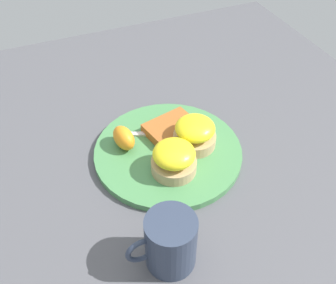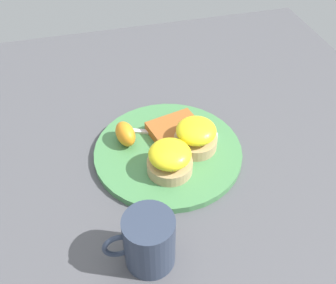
# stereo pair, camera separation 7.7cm
# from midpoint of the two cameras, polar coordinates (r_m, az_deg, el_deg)

# --- Properties ---
(ground_plane) EXTENTS (1.10, 1.10, 0.00)m
(ground_plane) POSITION_cam_midpoint_polar(r_m,az_deg,el_deg) (0.79, -2.77, -1.92)
(ground_plane) COLOR #4C4C51
(plate) EXTENTS (0.29, 0.29, 0.01)m
(plate) POSITION_cam_midpoint_polar(r_m,az_deg,el_deg) (0.78, -2.79, -1.56)
(plate) COLOR #47844C
(plate) RESTS_ON ground_plane
(sandwich_benedict_left) EXTENTS (0.09, 0.09, 0.06)m
(sandwich_benedict_left) POSITION_cam_midpoint_polar(r_m,az_deg,el_deg) (0.72, -2.17, -2.60)
(sandwich_benedict_left) COLOR tan
(sandwich_benedict_left) RESTS_ON plate
(sandwich_benedict_right) EXTENTS (0.09, 0.09, 0.06)m
(sandwich_benedict_right) POSITION_cam_midpoint_polar(r_m,az_deg,el_deg) (0.77, 1.08, 1.17)
(sandwich_benedict_right) COLOR tan
(sandwich_benedict_right) RESTS_ON plate
(hashbrown_patty) EXTENTS (0.12, 0.09, 0.02)m
(hashbrown_patty) POSITION_cam_midpoint_polar(r_m,az_deg,el_deg) (0.81, -2.29, 1.97)
(hashbrown_patty) COLOR #A05926
(hashbrown_patty) RESTS_ON plate
(orange_wedge) EXTENTS (0.05, 0.07, 0.04)m
(orange_wedge) POSITION_cam_midpoint_polar(r_m,az_deg,el_deg) (0.78, -9.24, 0.46)
(orange_wedge) COLOR orange
(orange_wedge) RESTS_ON plate
(fork) EXTENTS (0.19, 0.09, 0.00)m
(fork) POSITION_cam_midpoint_polar(r_m,az_deg,el_deg) (0.81, -1.92, 1.11)
(fork) COLOR silver
(fork) RESTS_ON plate
(cup) EXTENTS (0.11, 0.08, 0.10)m
(cup) POSITION_cam_midpoint_polar(r_m,az_deg,el_deg) (0.60, -3.47, -14.51)
(cup) COLOR #2D384C
(cup) RESTS_ON ground_plane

